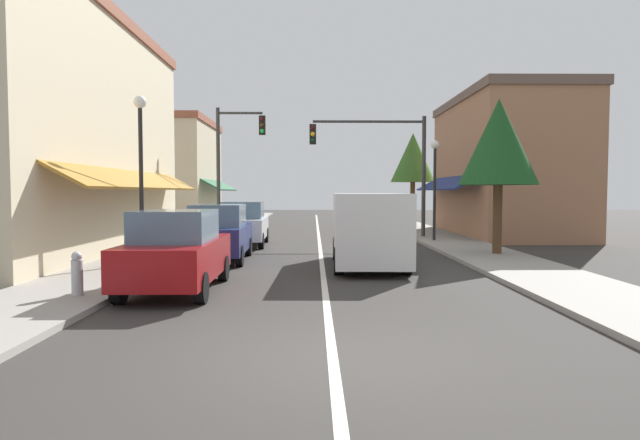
{
  "coord_description": "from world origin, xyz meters",
  "views": [
    {
      "loc": [
        -0.25,
        -6.88,
        2.17
      ],
      "look_at": [
        -0.01,
        13.71,
        1.1
      ],
      "focal_mm": 30.65,
      "sensor_mm": 36.0,
      "label": 1
    }
  ],
  "objects": [
    {
      "name": "storefront_far_left",
      "position": [
        -9.55,
        28.0,
        3.36
      ],
      "size": [
        6.82,
        8.2,
        6.71
      ],
      "color": "#BCAD8E",
      "rests_on": "ground"
    },
    {
      "name": "parked_car_nearest_left",
      "position": [
        -3.22,
        4.92,
        0.88
      ],
      "size": [
        1.8,
        4.11,
        1.77
      ],
      "rotation": [
        0.0,
        0.0,
        0.01
      ],
      "color": "maroon",
      "rests_on": "ground"
    },
    {
      "name": "traffic_signal_mast_arm",
      "position": [
        2.95,
        18.06,
        3.85
      ],
      "size": [
        5.32,
        0.5,
        5.61
      ],
      "color": "#333333",
      "rests_on": "ground"
    },
    {
      "name": "street_lamp_left_near",
      "position": [
        -5.17,
        8.75,
        3.28
      ],
      "size": [
        0.36,
        0.36,
        4.88
      ],
      "color": "black",
      "rests_on": "ground"
    },
    {
      "name": "van_in_lane",
      "position": [
        1.33,
        8.81,
        1.15
      ],
      "size": [
        2.1,
        5.23,
        2.12
      ],
      "rotation": [
        0.0,
        0.0,
        -0.03
      ],
      "color": "silver",
      "rests_on": "ground"
    },
    {
      "name": "parked_car_second_left",
      "position": [
        -3.21,
        10.14,
        0.88
      ],
      "size": [
        1.86,
        4.14,
        1.77
      ],
      "rotation": [
        0.0,
        0.0,
        0.02
      ],
      "color": "navy",
      "rests_on": "ground"
    },
    {
      "name": "parked_car_third_left",
      "position": [
        -3.05,
        15.01,
        0.88
      ],
      "size": [
        1.85,
        4.14,
        1.77
      ],
      "rotation": [
        0.0,
        0.0,
        0.02
      ],
      "color": "silver",
      "rests_on": "ground"
    },
    {
      "name": "lane_center_stripe",
      "position": [
        0.0,
        18.0,
        0.0
      ],
      "size": [
        0.14,
        52.0,
        0.01
      ],
      "primitive_type": "cube",
      "color": "silver",
      "rests_on": "ground"
    },
    {
      "name": "street_lamp_right_mid",
      "position": [
        4.84,
        16.03,
        2.95
      ],
      "size": [
        0.36,
        0.36,
        4.32
      ],
      "color": "black",
      "rests_on": "ground"
    },
    {
      "name": "storefront_left_block",
      "position": [
        -9.16,
        12.0,
        4.13
      ],
      "size": [
        6.03,
        14.2,
        8.27
      ],
      "color": "beige",
      "rests_on": "ground"
    },
    {
      "name": "tree_right_near",
      "position": [
        5.85,
        11.11,
        3.78
      ],
      "size": [
        2.57,
        2.57,
        5.23
      ],
      "color": "#4C331E",
      "rests_on": "ground"
    },
    {
      "name": "fire_hydrant",
      "position": [
        -4.93,
        3.88,
        0.55
      ],
      "size": [
        0.22,
        0.22,
        0.87
      ],
      "color": "#B2B2B7",
      "rests_on": "ground"
    },
    {
      "name": "sidewalk_right",
      "position": [
        5.5,
        18.0,
        0.06
      ],
      "size": [
        2.6,
        56.0,
        0.12
      ],
      "primitive_type": "cube",
      "color": "gray",
      "rests_on": "ground"
    },
    {
      "name": "storefront_right_block",
      "position": [
        9.19,
        20.0,
        3.43
      ],
      "size": [
        6.09,
        10.2,
        6.85
      ],
      "color": "#9E6B4C",
      "rests_on": "ground"
    },
    {
      "name": "ground_plane",
      "position": [
        0.0,
        18.0,
        0.0
      ],
      "size": [
        80.0,
        80.0,
        0.0
      ],
      "primitive_type": "plane",
      "color": "#33302D"
    },
    {
      "name": "sidewalk_left",
      "position": [
        -5.5,
        18.0,
        0.06
      ],
      "size": [
        2.6,
        56.0,
        0.12
      ],
      "primitive_type": "cube",
      "color": "gray",
      "rests_on": "ground"
    },
    {
      "name": "tree_right_far",
      "position": [
        5.91,
        26.98,
        4.25
      ],
      "size": [
        2.75,
        2.75,
        5.8
      ],
      "color": "#4C331E",
      "rests_on": "ground"
    },
    {
      "name": "traffic_signal_left_corner",
      "position": [
        -4.11,
        19.24,
        3.97
      ],
      "size": [
        2.37,
        0.5,
        6.15
      ],
      "color": "#333333",
      "rests_on": "ground"
    }
  ]
}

